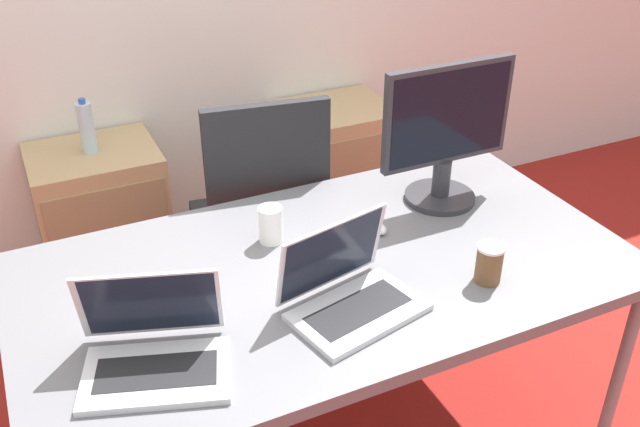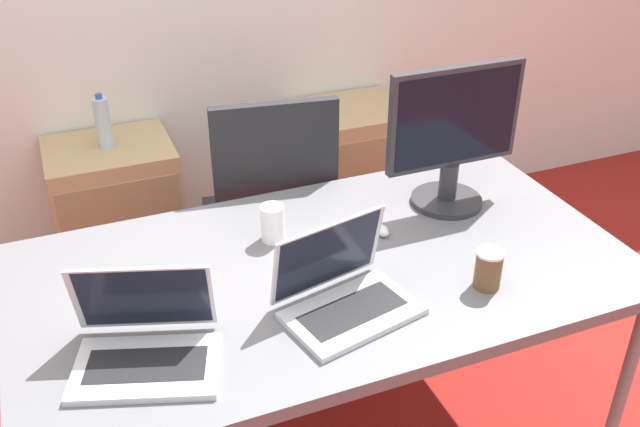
% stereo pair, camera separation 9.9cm
% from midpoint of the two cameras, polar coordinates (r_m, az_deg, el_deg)
% --- Properties ---
extents(desk, '(1.76, 0.95, 0.77)m').
position_cam_midpoint_polar(desk, '(2.09, -0.81, -5.23)').
color(desk, slate).
rests_on(desk, ground_plane).
extents(office_chair, '(0.56, 0.59, 1.06)m').
position_cam_midpoint_polar(office_chair, '(2.86, -5.72, -2.40)').
color(office_chair, '#232326').
rests_on(office_chair, ground_plane).
extents(cabinet_left, '(0.51, 0.43, 0.69)m').
position_cam_midpoint_polar(cabinet_left, '(3.20, -17.72, -0.89)').
color(cabinet_left, tan).
rests_on(cabinet_left, ground_plane).
extents(cabinet_right, '(0.51, 0.43, 0.69)m').
position_cam_midpoint_polar(cabinet_right, '(3.46, 0.36, 3.15)').
color(cabinet_right, tan).
rests_on(cabinet_right, ground_plane).
extents(water_bottle, '(0.06, 0.06, 0.23)m').
position_cam_midpoint_polar(water_bottle, '(3.01, -19.08, 6.50)').
color(water_bottle, silver).
rests_on(water_bottle, cabinet_left).
extents(laptop_left, '(0.38, 0.32, 0.23)m').
position_cam_midpoint_polar(laptop_left, '(1.88, 0.83, -6.33)').
color(laptop_left, silver).
rests_on(laptop_left, desk).
extents(laptop_right, '(0.39, 0.36, 0.23)m').
position_cam_midpoint_polar(laptop_right, '(1.76, -14.73, -10.54)').
color(laptop_right, silver).
rests_on(laptop_right, desk).
extents(monitor, '(0.45, 0.23, 0.47)m').
position_cam_midpoint_polar(monitor, '(2.31, 8.82, 6.29)').
color(monitor, '#2D2D33').
rests_on(monitor, desk).
extents(mouse, '(0.04, 0.06, 0.03)m').
position_cam_midpoint_polar(mouse, '(2.20, 3.51, -1.25)').
color(mouse, silver).
rests_on(mouse, desk).
extents(coffee_cup_white, '(0.07, 0.07, 0.12)m').
position_cam_midpoint_polar(coffee_cup_white, '(2.15, -5.29, -0.91)').
color(coffee_cup_white, white).
rests_on(coffee_cup_white, desk).
extents(coffee_cup_brown, '(0.08, 0.08, 0.11)m').
position_cam_midpoint_polar(coffee_cup_brown, '(2.01, 12.01, -3.95)').
color(coffee_cup_brown, brown).
rests_on(coffee_cup_brown, desk).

